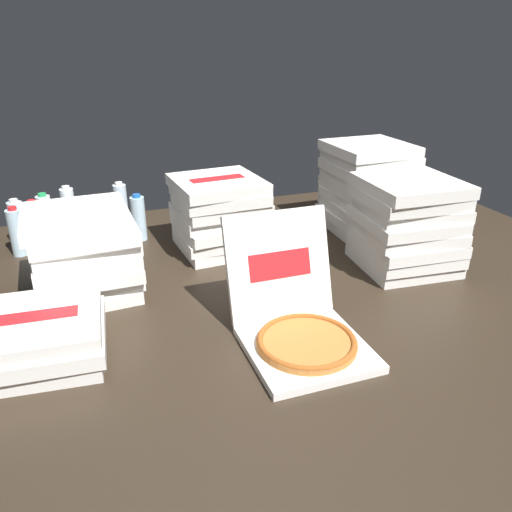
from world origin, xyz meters
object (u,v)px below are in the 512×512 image
object	(u,v)px
pizza_stack_right_far	(219,214)
ice_bucket	(80,226)
pizza_stack_left_mid	(41,337)
water_bottle_4	(17,232)
pizza_stack_center_far	(84,253)
water_bottle_1	(36,225)
water_bottle_5	(69,209)
water_bottle_3	(18,224)
open_pizza_box	(297,321)
water_bottle_0	(139,218)
water_bottle_2	(121,205)
pizza_stack_right_near	(407,224)
water_bottle_6	(46,217)
pizza_stack_left_far	(367,187)

from	to	relation	value
pizza_stack_right_far	ice_bucket	xyz separation A→B (m)	(-0.61, 0.30, -0.08)
pizza_stack_right_far	pizza_stack_left_mid	size ratio (longest dim) A/B	1.01
pizza_stack_left_mid	water_bottle_4	xyz separation A→B (m)	(-0.12, 0.89, 0.04)
pizza_stack_center_far	water_bottle_1	world-z (taller)	pizza_stack_center_far
water_bottle_4	water_bottle_5	bearing A→B (deg)	49.08
pizza_stack_center_far	water_bottle_3	distance (m)	0.67
open_pizza_box	water_bottle_0	xyz separation A→B (m)	(-0.36, 1.08, 0.03)
water_bottle_0	water_bottle_2	world-z (taller)	same
pizza_stack_right_near	water_bottle_6	world-z (taller)	pizza_stack_right_near
pizza_stack_right_far	pizza_stack_left_far	bearing A→B (deg)	1.15
open_pizza_box	pizza_stack_right_near	world-z (taller)	pizza_stack_right_near
water_bottle_1	water_bottle_4	world-z (taller)	same
pizza_stack_left_far	water_bottle_6	size ratio (longest dim) A/B	1.90
open_pizza_box	water_bottle_3	distance (m)	1.49
pizza_stack_right_near	water_bottle_2	size ratio (longest dim) A/B	1.87
water_bottle_5	water_bottle_6	bearing A→B (deg)	-139.99
ice_bucket	water_bottle_3	bearing A→B (deg)	166.62
ice_bucket	water_bottle_2	size ratio (longest dim) A/B	1.19
water_bottle_1	pizza_stack_left_far	bearing A→B (deg)	-10.73
water_bottle_6	water_bottle_4	bearing A→B (deg)	-124.79
pizza_stack_right_far	pizza_stack_center_far	size ratio (longest dim) A/B	0.99
water_bottle_6	open_pizza_box	bearing A→B (deg)	-58.02
open_pizza_box	pizza_stack_right_near	size ratio (longest dim) A/B	1.15
water_bottle_0	water_bottle_3	size ratio (longest dim) A/B	1.00
pizza_stack_right_far	water_bottle_6	distance (m)	0.87
pizza_stack_right_far	water_bottle_3	bearing A→B (deg)	157.75
pizza_stack_right_near	ice_bucket	distance (m)	1.50
water_bottle_6	pizza_stack_center_far	bearing A→B (deg)	-76.88
water_bottle_1	water_bottle_0	bearing A→B (deg)	-8.84
water_bottle_3	water_bottle_0	bearing A→B (deg)	-12.17
water_bottle_4	water_bottle_6	bearing A→B (deg)	55.21
pizza_stack_center_far	water_bottle_3	bearing A→B (deg)	114.31
water_bottle_4	pizza_stack_left_mid	bearing A→B (deg)	-82.50
water_bottle_1	water_bottle_4	distance (m)	0.11
pizza_stack_right_far	pizza_stack_left_far	world-z (taller)	pizza_stack_left_far
water_bottle_3	water_bottle_4	world-z (taller)	same
open_pizza_box	water_bottle_0	world-z (taller)	open_pizza_box
water_bottle_2	pizza_stack_right_near	bearing A→B (deg)	-41.08
water_bottle_0	ice_bucket	bearing A→B (deg)	169.04
open_pizza_box	pizza_stack_right_far	xyz separation A→B (m)	(-0.02, 0.83, 0.09)
water_bottle_0	pizza_stack_right_near	bearing A→B (deg)	-34.32
open_pizza_box	pizza_stack_left_mid	xyz separation A→B (m)	(-0.78, 0.19, -0.01)
pizza_stack_left_far	water_bottle_1	distance (m)	1.61
water_bottle_6	water_bottle_5	bearing A→B (deg)	40.01
water_bottle_0	water_bottle_3	distance (m)	0.56
pizza_stack_right_near	water_bottle_4	world-z (taller)	pizza_stack_right_near
pizza_stack_left_far	water_bottle_0	world-z (taller)	pizza_stack_left_far
open_pizza_box	pizza_stack_right_far	size ratio (longest dim) A/B	1.19
water_bottle_4	water_bottle_1	bearing A→B (deg)	43.82
pizza_stack_left_far	pizza_stack_center_far	world-z (taller)	pizza_stack_left_far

